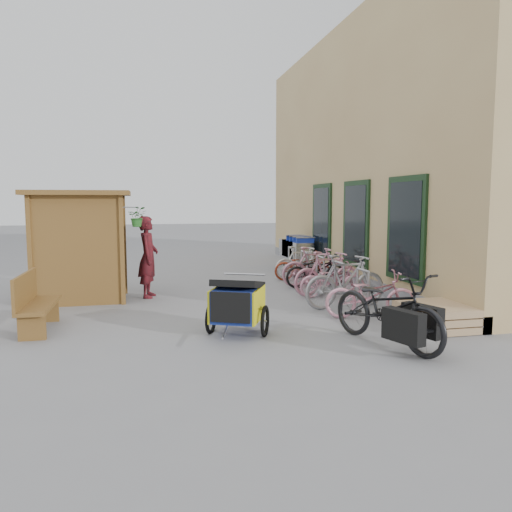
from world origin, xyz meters
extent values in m
plane|color=gray|center=(0.00, 0.00, 0.00)|extent=(80.00, 80.00, 0.00)
cube|color=tan|center=(6.50, 4.50, 3.50)|extent=(6.00, 13.00, 7.00)
cube|color=gray|center=(3.58, 4.50, 0.15)|extent=(0.18, 13.00, 0.30)
cube|color=black|center=(3.47, 0.50, 1.60)|extent=(0.06, 1.50, 2.20)
cube|color=black|center=(3.44, 0.50, 1.60)|extent=(0.02, 1.25, 1.95)
cube|color=black|center=(3.47, 3.00, 1.60)|extent=(0.06, 1.50, 2.20)
cube|color=black|center=(3.44, 3.00, 1.60)|extent=(0.02, 1.25, 1.95)
cube|color=black|center=(3.47, 5.50, 1.60)|extent=(0.06, 1.50, 2.20)
cube|color=black|center=(3.44, 5.50, 1.60)|extent=(0.02, 1.25, 1.95)
cube|color=brown|center=(-4.10, 1.85, 1.15)|extent=(0.09, 0.09, 2.30)
cube|color=brown|center=(-2.30, 1.85, 1.15)|extent=(0.09, 0.09, 2.30)
cube|color=brown|center=(-4.10, 3.15, 1.15)|extent=(0.09, 0.09, 2.30)
cube|color=brown|center=(-2.30, 3.15, 1.15)|extent=(0.09, 0.09, 2.30)
cube|color=brown|center=(-4.07, 2.50, 1.15)|extent=(0.05, 1.30, 2.30)
cube|color=brown|center=(-3.20, 1.88, 1.15)|extent=(1.80, 0.05, 2.30)
cube|color=brown|center=(-3.20, 3.12, 1.15)|extent=(1.80, 0.05, 2.30)
cube|color=brown|center=(-3.20, 2.50, 2.35)|extent=(2.15, 1.65, 0.10)
cube|color=brown|center=(-3.40, 2.50, 0.90)|extent=(1.30, 1.15, 0.04)
cube|color=brown|center=(-3.40, 2.50, 1.50)|extent=(1.30, 1.15, 0.04)
cylinder|color=#A5A8AD|center=(-2.12, 1.85, 2.05)|extent=(0.36, 0.02, 0.02)
imported|color=#266824|center=(-1.97, 1.85, 1.85)|extent=(0.38, 0.33, 0.42)
cylinder|color=#A5A8AD|center=(2.30, -0.25, 0.42)|extent=(0.05, 0.05, 0.84)
cylinder|color=#A5A8AD|center=(2.30, 0.25, 0.42)|extent=(0.05, 0.05, 0.84)
cylinder|color=#A5A8AD|center=(2.30, 0.00, 0.84)|extent=(0.05, 0.50, 0.05)
cylinder|color=#A5A8AD|center=(2.30, 0.95, 0.42)|extent=(0.05, 0.05, 0.84)
cylinder|color=#A5A8AD|center=(2.30, 1.45, 0.42)|extent=(0.05, 0.05, 0.84)
cylinder|color=#A5A8AD|center=(2.30, 1.20, 0.84)|extent=(0.05, 0.50, 0.05)
cylinder|color=#A5A8AD|center=(2.30, 2.15, 0.42)|extent=(0.05, 0.05, 0.84)
cylinder|color=#A5A8AD|center=(2.30, 2.65, 0.42)|extent=(0.05, 0.05, 0.84)
cylinder|color=#A5A8AD|center=(2.30, 2.40, 0.84)|extent=(0.05, 0.50, 0.05)
cylinder|color=#A5A8AD|center=(2.30, 3.35, 0.42)|extent=(0.05, 0.05, 0.84)
cylinder|color=#A5A8AD|center=(2.30, 3.85, 0.42)|extent=(0.05, 0.05, 0.84)
cylinder|color=#A5A8AD|center=(2.30, 3.60, 0.84)|extent=(0.05, 0.50, 0.05)
cylinder|color=#A5A8AD|center=(2.30, 4.55, 0.42)|extent=(0.05, 0.05, 0.84)
cylinder|color=#A5A8AD|center=(2.30, 5.05, 0.42)|extent=(0.05, 0.05, 0.84)
cylinder|color=#A5A8AD|center=(2.30, 4.80, 0.84)|extent=(0.05, 0.50, 0.05)
cube|color=tan|center=(3.00, -1.40, 0.07)|extent=(1.00, 1.20, 0.12)
cube|color=tan|center=(3.00, -1.40, 0.21)|extent=(1.00, 1.20, 0.12)
cube|color=tan|center=(3.00, -1.40, 0.35)|extent=(1.00, 1.20, 0.12)
cube|color=brown|center=(-3.60, -0.07, 0.44)|extent=(0.48, 1.56, 0.06)
cube|color=brown|center=(-3.81, -0.07, 0.73)|extent=(0.07, 1.56, 0.52)
cube|color=brown|center=(-3.60, -0.69, 0.21)|extent=(0.42, 0.07, 0.41)
cube|color=brown|center=(-3.60, 0.55, 0.21)|extent=(0.42, 0.07, 0.41)
cube|color=silver|center=(3.00, 6.09, 0.62)|extent=(0.57, 0.89, 0.54)
cube|color=#1C35B6|center=(3.00, 5.64, 0.99)|extent=(0.57, 0.04, 0.19)
cylinder|color=silver|center=(3.00, 5.61, 1.06)|extent=(0.60, 0.04, 0.04)
cylinder|color=black|center=(2.77, 5.73, 0.06)|extent=(0.04, 0.12, 0.12)
cube|color=silver|center=(3.00, 6.46, 0.62)|extent=(0.57, 0.89, 0.54)
cube|color=#1C35B6|center=(3.00, 6.01, 0.99)|extent=(0.57, 0.04, 0.19)
cylinder|color=silver|center=(3.00, 5.98, 1.06)|extent=(0.60, 0.04, 0.04)
cylinder|color=black|center=(2.77, 6.09, 0.06)|extent=(0.04, 0.12, 0.12)
cube|color=silver|center=(3.00, 6.82, 0.62)|extent=(0.57, 0.89, 0.54)
cube|color=#1C35B6|center=(3.00, 6.37, 0.99)|extent=(0.57, 0.04, 0.19)
cylinder|color=silver|center=(3.00, 6.34, 1.06)|extent=(0.60, 0.04, 0.04)
cylinder|color=black|center=(2.77, 6.46, 0.06)|extent=(0.04, 0.12, 0.12)
cube|color=silver|center=(3.00, 7.19, 0.62)|extent=(0.57, 0.89, 0.54)
cube|color=#1C35B6|center=(3.00, 6.74, 0.99)|extent=(0.57, 0.04, 0.19)
cylinder|color=silver|center=(3.00, 6.71, 1.06)|extent=(0.60, 0.04, 0.04)
cylinder|color=black|center=(2.77, 6.82, 0.06)|extent=(0.04, 0.12, 0.12)
cube|color=#1C339A|center=(-0.39, -1.04, 0.51)|extent=(0.99, 1.09, 0.52)
cube|color=gold|center=(-0.71, -0.89, 0.51)|extent=(0.40, 0.82, 0.52)
cube|color=gold|center=(-0.06, -1.19, 0.51)|extent=(0.40, 0.82, 0.52)
cube|color=black|center=(-0.58, -1.46, 0.54)|extent=(0.59, 0.29, 0.48)
cube|color=black|center=(-0.37, -0.99, 0.83)|extent=(1.03, 1.09, 0.25)
torus|color=black|center=(-0.80, -0.84, 0.24)|extent=(0.27, 0.50, 0.52)
torus|color=black|center=(0.03, -1.23, 0.24)|extent=(0.27, 0.50, 0.52)
cylinder|color=#B7B7BC|center=(-0.71, -1.73, 0.24)|extent=(0.35, 0.70, 0.03)
cylinder|color=#B7B7BC|center=(-0.18, -0.59, 0.92)|extent=(0.67, 0.33, 0.03)
imported|color=black|center=(1.69, -2.17, 0.57)|extent=(1.41, 2.30, 1.14)
cube|color=black|center=(1.62, -2.77, 0.45)|extent=(0.38, 0.67, 0.45)
cube|color=black|center=(2.07, -2.52, 0.45)|extent=(0.38, 0.67, 0.45)
cube|color=#BF6311|center=(1.84, -2.64, 0.50)|extent=(0.17, 0.21, 0.12)
imported|color=maroon|center=(-1.76, 2.55, 0.92)|extent=(0.55, 0.74, 1.84)
imported|color=pink|center=(2.24, -0.49, 0.45)|extent=(1.79, 0.96, 0.89)
imported|color=#9B9A9E|center=(2.14, 0.48, 0.55)|extent=(1.89, 0.76, 1.11)
imported|color=pink|center=(2.31, 1.61, 0.40)|extent=(1.56, 0.63, 0.80)
imported|color=pink|center=(2.29, 1.90, 0.52)|extent=(1.76, 0.71, 1.03)
imported|color=black|center=(2.40, 2.98, 0.43)|extent=(1.69, 0.73, 0.86)
imported|color=pink|center=(2.39, 3.08, 0.51)|extent=(1.73, 0.59, 1.02)
imported|color=maroon|center=(2.40, 4.08, 0.41)|extent=(1.60, 0.75, 0.81)
imported|color=white|center=(2.43, 4.35, 0.46)|extent=(1.58, 0.62, 0.93)
camera|label=1|loc=(-1.87, -8.91, 2.17)|focal=35.00mm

